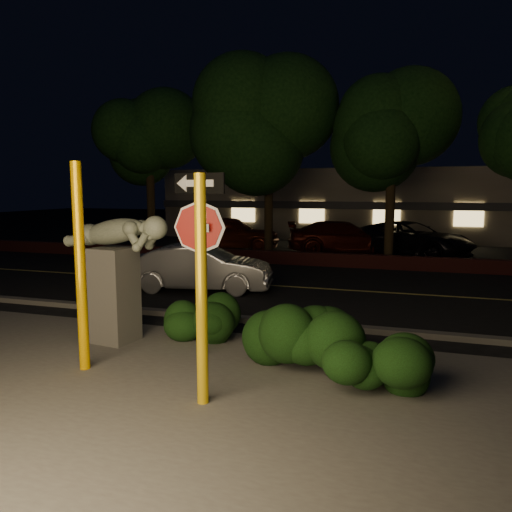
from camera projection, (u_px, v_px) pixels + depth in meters
The scene contains 22 objects.
ground at pixel (311, 271), 17.64m from camera, with size 90.00×90.00×0.00m, color black.
patio at pixel (159, 389), 7.26m from camera, with size 14.00×6.00×0.02m, color #4C4944.
road at pixel (291, 287), 14.81m from camera, with size 80.00×8.00×0.01m, color black.
lane_marking at pixel (291, 287), 14.80m from camera, with size 80.00×0.12×0.01m, color #B7A649.
curb at pixel (246, 319), 10.93m from camera, with size 80.00×0.25×0.12m, color #4C4944.
brick_wall at pixel (318, 259), 18.83m from camera, with size 40.00×0.35×0.50m, color #4D1A18.
parking_lot at pixel (340, 248), 24.24m from camera, with size 40.00×12.00×0.01m, color black.
building at pixel (359, 203), 31.51m from camera, with size 22.00×10.20×4.00m.
tree_far_a at pixel (149, 133), 22.16m from camera, with size 4.60×4.60×7.43m.
tree_far_b at pixel (269, 112), 20.59m from camera, with size 5.20×5.20×8.41m.
tree_far_c at pixel (393, 115), 18.76m from camera, with size 4.80×4.80×7.84m.
yellow_pole_left at pixel (80, 268), 7.86m from camera, with size 0.17×0.17×3.33m, color #F5AD00.
yellow_pole_right at pixel (201, 292), 6.59m from camera, with size 0.16×0.16×3.11m, color gold.
signpost at pixel (199, 228), 8.39m from camera, with size 1.04×0.34×3.17m.
sculpture at pixel (115, 265), 9.32m from camera, with size 2.28×0.87×2.43m.
hedge_center at pixel (205, 316), 9.58m from camera, with size 1.81×0.85×0.94m, color black.
hedge_right at pixel (302, 335), 7.97m from camera, with size 1.78×0.95×1.17m, color black.
hedge_far_right at pixel (371, 358), 7.00m from camera, with size 1.57×0.98×1.09m, color black.
silver_sedan at pixel (200, 268), 14.19m from camera, with size 1.42×4.06×1.34m, color silver.
parked_car_red at pixel (229, 233), 23.77m from camera, with size 1.92×4.78×1.63m, color maroon.
parked_car_darkred at pixel (344, 237), 22.32m from camera, with size 2.04×5.01×1.45m, color #440D06.
parked_car_dark at pixel (409, 239), 21.42m from camera, with size 2.48×5.38×1.50m, color black.
Camera 1 is at (3.45, -7.17, 2.92)m, focal length 35.00 mm.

